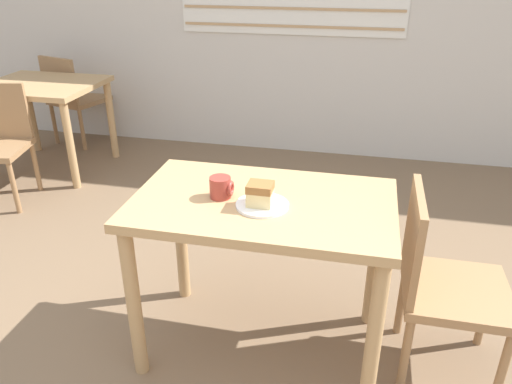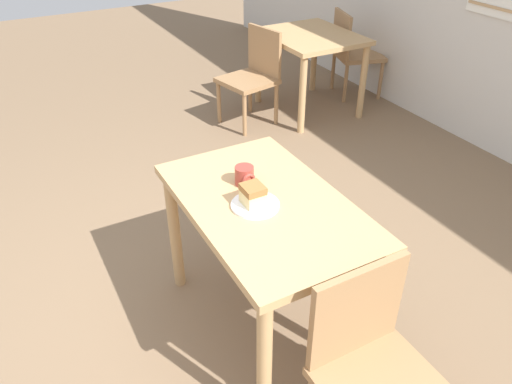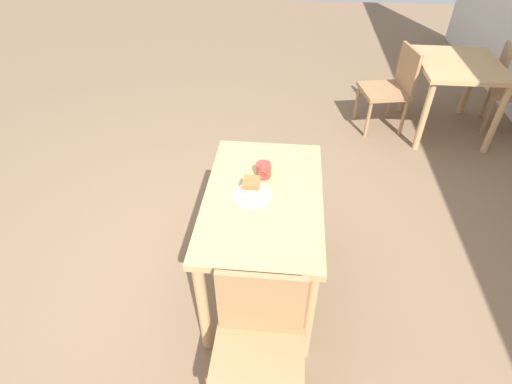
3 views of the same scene
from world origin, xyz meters
name	(u,v)px [view 3 (image 3 of 3)]	position (x,y,z in m)	size (l,w,h in m)	color
ground_plane	(192,270)	(0.00, 0.00, 0.00)	(14.00, 14.00, 0.00)	#7A6047
dining_table_near	(263,212)	(0.05, 0.49, 0.63)	(1.06, 0.65, 0.75)	tan
dining_table_far	(457,74)	(-2.09, 2.17, 0.60)	(0.88, 0.75, 0.72)	tan
chair_near_window	(258,350)	(0.79, 0.53, 0.45)	(0.42, 0.42, 0.82)	#9E754C
chair_far_corner	(391,86)	(-2.10, 1.59, 0.45)	(0.50, 0.50, 0.82)	#9E754C
chair_far_opposite	(509,87)	(-2.20, 2.75, 0.45)	(0.53, 0.53, 0.82)	#9E754C
plate	(253,195)	(0.06, 0.43, 0.76)	(0.21, 0.21, 0.01)	white
cake_slice	(252,187)	(0.06, 0.43, 0.81)	(0.10, 0.09, 0.09)	#E5CC89
coffee_mug	(263,170)	(-0.11, 0.48, 0.80)	(0.09, 0.09, 0.09)	#9E382D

